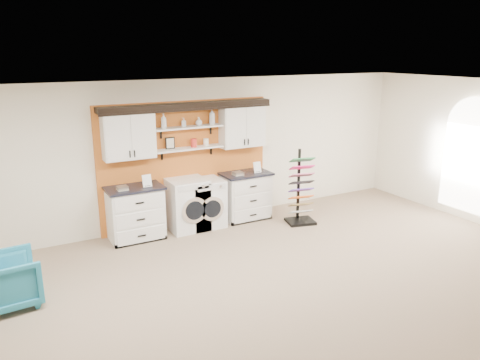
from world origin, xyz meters
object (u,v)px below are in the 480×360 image
base_cabinet_left (136,213)px  armchair (8,281)px  sample_rack (301,199)px  dryer (205,203)px  washer (188,204)px  base_cabinet_right (246,196)px

base_cabinet_left → armchair: size_ratio=1.29×
sample_rack → armchair: (-5.24, -0.70, -0.13)m
armchair → dryer: bearing=-72.2°
sample_rack → armchair: size_ratio=1.89×
washer → armchair: (-3.15, -1.43, -0.14)m
washer → sample_rack: (2.09, -0.73, -0.01)m
base_cabinet_left → armchair: base_cabinet_left is taller
sample_rack → washer: bearing=174.5°
dryer → sample_rack: bearing=-23.0°
base_cabinet_left → dryer: 1.36m
washer → dryer: size_ratio=1.06×
dryer → armchair: (-3.51, -1.43, -0.11)m
base_cabinet_right → washer: 1.26m
base_cabinet_right → sample_rack: sample_rack is taller
base_cabinet_left → armchair: bearing=-146.3°
base_cabinet_left → base_cabinet_right: bearing=0.0°
washer → sample_rack: sample_rack is taller
dryer → washer: bearing=-180.0°
dryer → armchair: dryer is taller
base_cabinet_right → sample_rack: (0.83, -0.74, 0.01)m
sample_rack → base_cabinet_left: bearing=-179.5°
base_cabinet_left → dryer: size_ratio=1.08×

